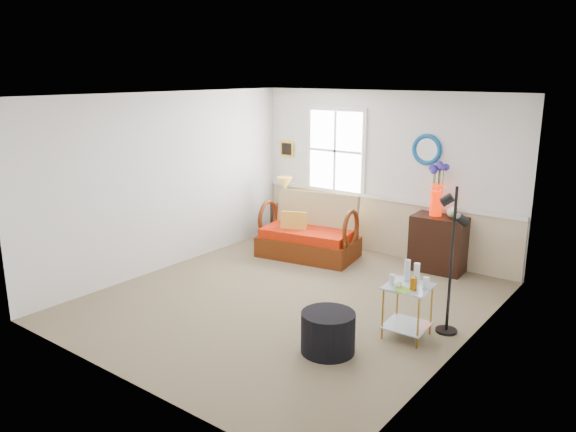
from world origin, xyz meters
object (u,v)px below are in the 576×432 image
Objects in this scene: lamp_stand at (284,222)px; side_table at (407,311)px; loveseat at (308,227)px; ottoman at (328,332)px; floor_lamp at (451,261)px; cabinet at (439,243)px.

side_table is (3.38, -2.15, -0.01)m from lamp_stand.
lamp_stand is (-0.88, 0.51, -0.18)m from loveseat.
side_table is 0.97m from ottoman.
floor_lamp is (0.31, 0.39, 0.54)m from side_table.
floor_lamp is at bearing -33.65° from loveseat.
loveseat reaches higher than cabinet.
floor_lamp reaches higher than side_table.
cabinet is 1.37× the size of side_table.
lamp_stand is 0.37× the size of floor_lamp.
cabinet reaches higher than ottoman.
side_table is at bearing -32.52° from lamp_stand.
cabinet reaches higher than lamp_stand.
side_table is at bearing -42.93° from loveseat.
floor_lamp reaches higher than loveseat.
cabinet reaches higher than side_table.
floor_lamp is (2.81, -1.25, 0.35)m from loveseat.
lamp_stand is 2.79m from cabinet.
side_table is 0.36× the size of floor_lamp.
cabinet is 3.12m from ottoman.
floor_lamp is at bearing -67.85° from cabinet.
lamp_stand is at bearing 139.99° from loveseat.
ottoman is (0.09, -3.11, -0.19)m from cabinet.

